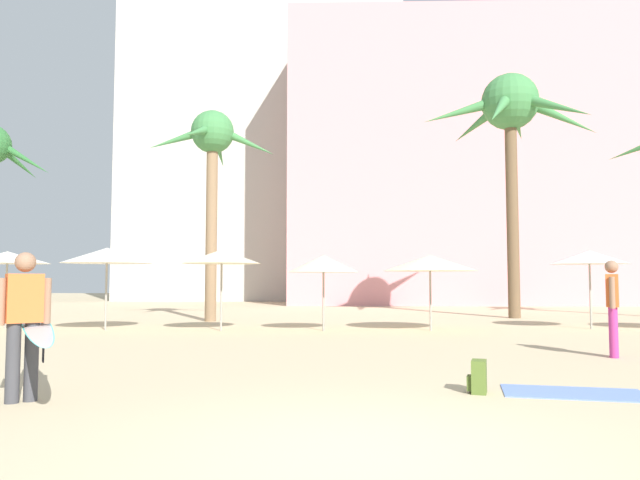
{
  "coord_description": "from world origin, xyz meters",
  "views": [
    {
      "loc": [
        -0.23,
        -5.07,
        1.45
      ],
      "look_at": [
        -0.49,
        4.75,
        2.1
      ],
      "focal_mm": 33.59,
      "sensor_mm": 36.0,
      "label": 1
    }
  ],
  "objects": [
    {
      "name": "ground",
      "position": [
        0.0,
        0.0,
        0.0
      ],
      "size": [
        120.0,
        120.0,
        0.0
      ],
      "primitive_type": "plane",
      "color": "#C6B28C"
    },
    {
      "name": "hotel_pink",
      "position": [
        7.16,
        32.13,
        8.61
      ],
      "size": [
        20.25,
        8.3,
        17.22
      ],
      "primitive_type": "cube",
      "color": "pink",
      "rests_on": "ground"
    },
    {
      "name": "hotel_tower_gray",
      "position": [
        -5.53,
        40.81,
        12.21
      ],
      "size": [
        19.88,
        11.86,
        24.42
      ],
      "primitive_type": "cube",
      "color": "#BCB7AD",
      "rests_on": "ground"
    },
    {
      "name": "palm_tree_far_left",
      "position": [
        -4.63,
        15.84,
        6.01
      ],
      "size": [
        4.58,
        4.53,
        7.48
      ],
      "color": "#896B4C",
      "rests_on": "ground"
    },
    {
      "name": "palm_tree_center",
      "position": [
        6.56,
        17.94,
        7.78
      ],
      "size": [
        6.77,
        6.24,
        9.45
      ],
      "color": "brown",
      "rests_on": "ground"
    },
    {
      "name": "cafe_umbrella_0",
      "position": [
        -3.5,
        11.97,
        2.11
      ],
      "size": [
        2.25,
        2.25,
        2.31
      ],
      "color": "gray",
      "rests_on": "ground"
    },
    {
      "name": "cafe_umbrella_1",
      "position": [
        -10.12,
        12.66,
        2.12
      ],
      "size": [
        2.44,
        2.44,
        2.3
      ],
      "color": "gray",
      "rests_on": "ground"
    },
    {
      "name": "cafe_umbrella_3",
      "position": [
        2.49,
        12.24,
        1.93
      ],
      "size": [
        2.72,
        2.72,
        2.16
      ],
      "color": "gray",
      "rests_on": "ground"
    },
    {
      "name": "cafe_umbrella_4",
      "position": [
        -0.58,
        12.1,
        1.91
      ],
      "size": [
        2.04,
        2.04,
        2.16
      ],
      "color": "gray",
      "rests_on": "ground"
    },
    {
      "name": "cafe_umbrella_5",
      "position": [
        7.32,
        12.92,
        2.12
      ],
      "size": [
        2.21,
        2.21,
        2.32
      ],
      "color": "gray",
      "rests_on": "ground"
    },
    {
      "name": "cafe_umbrella_6",
      "position": [
        -6.88,
        12.11,
        2.15
      ],
      "size": [
        2.57,
        2.57,
        2.38
      ],
      "color": "gray",
      "rests_on": "ground"
    },
    {
      "name": "beach_towel",
      "position": [
        2.8,
        2.74,
        0.01
      ],
      "size": [
        1.87,
        1.23,
        0.01
      ],
      "primitive_type": "cube",
      "rotation": [
        0.0,
        0.0,
        -0.2
      ],
      "color": "#6684E0",
      "rests_on": "ground"
    },
    {
      "name": "backpack",
      "position": [
        1.59,
        2.74,
        0.2
      ],
      "size": [
        0.3,
        0.34,
        0.42
      ],
      "rotation": [
        0.0,
        0.0,
        2.85
      ],
      "color": "#526A29",
      "rests_on": "ground"
    },
    {
      "name": "person_far_right",
      "position": [
        -3.96,
        2.14,
        0.95
      ],
      "size": [
        1.86,
        2.84,
        1.78
      ],
      "rotation": [
        0.0,
        0.0,
        2.23
      ],
      "color": "#3D3D42",
      "rests_on": "ground"
    },
    {
      "name": "person_mid_left",
      "position": [
        4.98,
        6.37,
        1.0
      ],
      "size": [
        0.37,
        0.59,
        1.81
      ],
      "rotation": [
        0.0,
        0.0,
        5.85
      ],
      "color": "#B7337F",
      "rests_on": "ground"
    }
  ]
}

